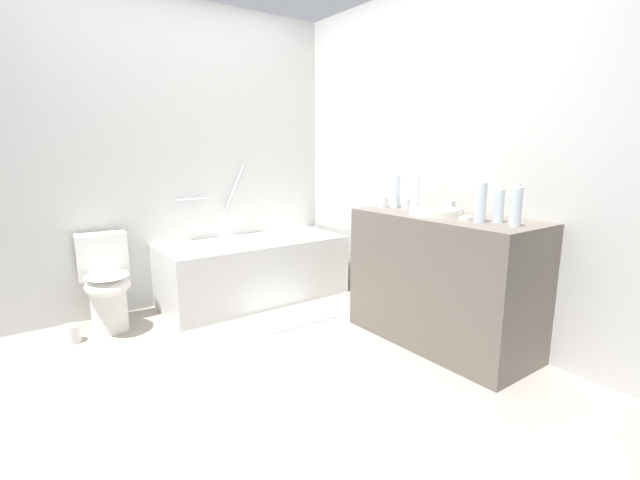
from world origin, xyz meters
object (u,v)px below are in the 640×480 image
(water_bottle_0, at_px, (481,202))
(water_bottle_1, at_px, (415,193))
(toilet, at_px, (106,283))
(sink_basin, at_px, (434,212))
(sink_faucet, at_px, (453,207))
(water_bottle_4, at_px, (395,191))
(bath_mat, at_px, (292,317))
(drinking_glass_0, at_px, (406,204))
(soap_dish, at_px, (467,218))
(toilet_paper_roll, at_px, (72,334))
(water_bottle_2, at_px, (499,206))
(bathtub, at_px, (255,268))
(water_bottle_3, at_px, (516,206))
(drinking_glass_1, at_px, (383,202))

(water_bottle_0, bearing_deg, water_bottle_1, 83.36)
(toilet, height_order, sink_basin, sink_basin)
(sink_basin, bearing_deg, sink_faucet, -0.00)
(water_bottle_4, distance_m, bath_mat, 1.26)
(drinking_glass_0, height_order, soap_dish, drinking_glass_0)
(soap_dish, bearing_deg, water_bottle_4, 86.20)
(soap_dish, distance_m, toilet_paper_roll, 2.74)
(sink_faucet, xyz_separation_m, water_bottle_2, (-0.14, -0.42, 0.06))
(bath_mat, bearing_deg, water_bottle_0, -67.56)
(water_bottle_4, relative_size, toilet_paper_roll, 2.10)
(toilet, distance_m, sink_faucet, 2.53)
(water_bottle_0, relative_size, water_bottle_4, 1.00)
(bathtub, height_order, sink_faucet, bathtub)
(water_bottle_2, relative_size, toilet_paper_roll, 1.77)
(water_bottle_2, relative_size, bath_mat, 0.35)
(bathtub, distance_m, water_bottle_2, 2.12)
(sink_basin, xyz_separation_m, soap_dish, (0.01, -0.25, -0.01))
(bathtub, bearing_deg, bath_mat, -88.00)
(bathtub, height_order, drinking_glass_0, bathtub)
(bathtub, distance_m, toilet_paper_roll, 1.46)
(water_bottle_3, bearing_deg, bathtub, 105.71)
(sink_faucet, relative_size, water_bottle_0, 0.59)
(water_bottle_0, distance_m, water_bottle_2, 0.11)
(water_bottle_4, bearing_deg, water_bottle_3, -92.09)
(toilet, distance_m, water_bottle_0, 2.63)
(sink_basin, distance_m, water_bottle_3, 0.56)
(toilet, xyz_separation_m, drinking_glass_1, (1.72, -1.07, 0.57))
(bathtub, distance_m, water_bottle_0, 2.04)
(toilet, bearing_deg, water_bottle_4, 63.40)
(sink_faucet, height_order, water_bottle_4, water_bottle_4)
(water_bottle_4, xyz_separation_m, soap_dish, (-0.04, -0.66, -0.11))
(sink_basin, distance_m, toilet_paper_roll, 2.60)
(soap_dish, bearing_deg, sink_faucet, 53.44)
(toilet, distance_m, water_bottle_3, 2.80)
(water_bottle_4, bearing_deg, drinking_glass_0, -80.42)
(bathtub, relative_size, toilet_paper_roll, 12.86)
(sink_faucet, relative_size, drinking_glass_0, 2.03)
(sink_faucet, height_order, drinking_glass_1, sink_faucet)
(bathtub, relative_size, drinking_glass_0, 21.01)
(sink_faucet, xyz_separation_m, water_bottle_4, (-0.14, 0.41, 0.08))
(bathtub, xyz_separation_m, sink_faucet, (0.75, -1.48, 0.63))
(sink_basin, xyz_separation_m, water_bottle_4, (0.05, 0.41, 0.10))
(water_bottle_1, bearing_deg, bathtub, 115.69)
(drinking_glass_1, height_order, soap_dish, drinking_glass_1)
(water_bottle_1, height_order, drinking_glass_0, water_bottle_1)
(drinking_glass_1, bearing_deg, toilet_paper_roll, 154.36)
(water_bottle_2, bearing_deg, toilet_paper_roll, 138.16)
(sink_basin, distance_m, water_bottle_2, 0.44)
(water_bottle_0, bearing_deg, sink_basin, 87.20)
(water_bottle_3, height_order, soap_dish, water_bottle_3)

